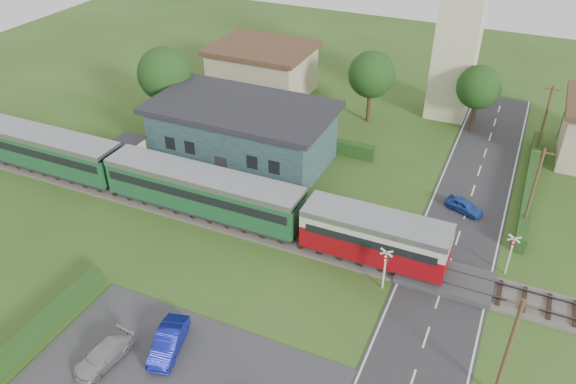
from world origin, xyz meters
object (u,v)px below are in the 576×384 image
at_px(crossing_signal_near, 385,263).
at_px(car_on_road, 464,206).
at_px(crossing_signal_far, 511,249).
at_px(car_park_blue, 168,341).
at_px(car_park_silver, 103,355).
at_px(equipment_hut, 130,152).
at_px(house_west, 262,70).
at_px(station_building, 243,132).
at_px(pedestrian_far, 133,162).
at_px(church_tower, 462,16).
at_px(pedestrian_near, 268,191).
at_px(train, 168,182).

bearing_deg(crossing_signal_near, car_on_road, 73.07).
height_order(crossing_signal_near, car_on_road, crossing_signal_near).
height_order(crossing_signal_near, crossing_signal_far, same).
relative_size(crossing_signal_far, car_park_blue, 0.84).
xyz_separation_m(car_on_road, car_park_silver, (-15.96, -23.47, 0.07)).
height_order(equipment_hut, crossing_signal_near, crossing_signal_near).
distance_m(house_west, crossing_signal_far, 35.26).
xyz_separation_m(crossing_signal_far, car_park_blue, (-16.98, -14.95, -1.42)).
bearing_deg(house_west, equipment_hut, -98.62).
bearing_deg(crossing_signal_far, station_building, 164.37).
bearing_deg(station_building, pedestrian_far, -138.59).
relative_size(crossing_signal_near, car_park_silver, 0.86).
height_order(car_park_silver, pedestrian_far, pedestrian_far).
bearing_deg(station_building, church_tower, 48.59).
bearing_deg(pedestrian_far, crossing_signal_far, -106.63).
bearing_deg(pedestrian_near, crossing_signal_far, -172.16).
bearing_deg(station_building, pedestrian_near, -47.78).
bearing_deg(pedestrian_far, church_tower, -59.94).
distance_m(car_on_road, pedestrian_near, 15.41).
xyz_separation_m(pedestrian_near, pedestrian_far, (-12.76, -0.46, -0.09)).
relative_size(station_building, crossing_signal_far, 4.88).
xyz_separation_m(train, pedestrian_near, (7.25, 3.00, -0.77)).
xyz_separation_m(equipment_hut, crossing_signal_near, (24.40, -5.61, 0.39)).
bearing_deg(car_park_blue, station_building, 92.44).
xyz_separation_m(equipment_hut, house_west, (3.00, 19.80, 1.04)).
distance_m(equipment_hut, crossing_signal_far, 31.61).
xyz_separation_m(station_building, crossing_signal_near, (16.40, -11.40, -0.55)).
distance_m(house_west, crossing_signal_near, 33.22).
bearing_deg(church_tower, crossing_signal_near, -87.18).
distance_m(equipment_hut, church_tower, 33.48).
bearing_deg(car_on_road, car_park_blue, 170.60).
bearing_deg(car_park_blue, crossing_signal_far, 26.72).
relative_size(crossing_signal_far, pedestrian_far, 1.89).
bearing_deg(station_building, car_park_silver, -80.94).
bearing_deg(pedestrian_near, pedestrian_far, 11.80).
distance_m(train, car_park_blue, 15.19).
bearing_deg(church_tower, pedestrian_near, -112.56).
xyz_separation_m(equipment_hut, pedestrian_near, (13.44, -0.20, -0.34)).
relative_size(pedestrian_near, pedestrian_far, 1.11).
height_order(church_tower, house_west, church_tower).
xyz_separation_m(car_on_road, car_park_blue, (-13.15, -21.19, 0.16)).
relative_size(crossing_signal_near, pedestrian_near, 1.71).
bearing_deg(church_tower, crossing_signal_far, -69.98).
height_order(station_building, church_tower, church_tower).
bearing_deg(crossing_signal_near, car_park_blue, -133.96).
height_order(car_on_road, pedestrian_near, pedestrian_near).
xyz_separation_m(crossing_signal_near, car_on_road, (3.36, 11.04, -1.58)).
bearing_deg(pedestrian_near, car_park_blue, 104.06).
relative_size(station_building, car_park_blue, 4.10).
bearing_deg(equipment_hut, station_building, 35.92).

